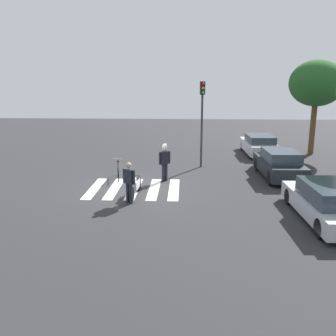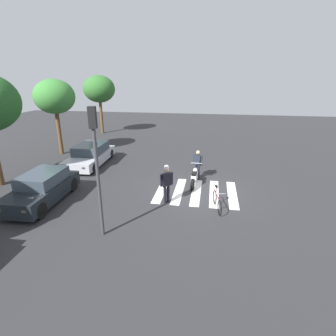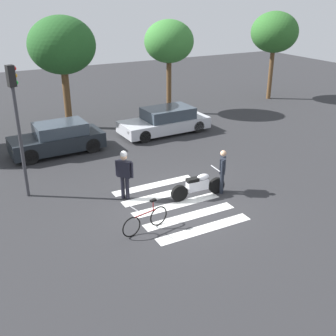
# 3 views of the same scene
# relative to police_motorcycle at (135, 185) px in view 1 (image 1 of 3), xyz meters

# --- Properties ---
(ground_plane) EXTENTS (60.00, 60.00, 0.00)m
(ground_plane) POSITION_rel_police_motorcycle_xyz_m (-0.98, -0.17, -0.45)
(ground_plane) COLOR #2B2B2D
(police_motorcycle) EXTENTS (2.14, 0.62, 1.02)m
(police_motorcycle) POSITION_rel_police_motorcycle_xyz_m (0.00, 0.00, 0.00)
(police_motorcycle) COLOR black
(police_motorcycle) RESTS_ON ground_plane
(leaning_bicycle) EXTENTS (1.68, 0.50, 0.99)m
(leaning_bicycle) POSITION_rel_police_motorcycle_xyz_m (-2.66, -1.18, -0.08)
(leaning_bicycle) COLOR black
(leaning_bicycle) RESTS_ON ground_plane
(officer_on_foot) EXTENTS (0.48, 0.54, 1.84)m
(officer_on_foot) POSITION_rel_police_motorcycle_xyz_m (-2.37, 1.14, 0.62)
(officer_on_foot) COLOR black
(officer_on_foot) RESTS_ON ground_plane
(officer_by_motorcycle) EXTENTS (0.46, 0.54, 1.66)m
(officer_by_motorcycle) POSITION_rel_police_motorcycle_xyz_m (0.97, -0.09, 0.50)
(officer_by_motorcycle) COLOR #1E232D
(officer_by_motorcycle) RESTS_ON ground_plane
(crosswalk_stripes) EXTENTS (3.31, 4.05, 0.01)m
(crosswalk_stripes) POSITION_rel_police_motorcycle_xyz_m (-0.98, -0.17, -0.45)
(crosswalk_stripes) COLOR silver
(crosswalk_stripes) RESTS_ON ground_plane
(car_white_van) EXTENTS (4.29, 1.93, 1.29)m
(car_white_van) POSITION_rel_police_motorcycle_xyz_m (-9.14, 6.97, 0.17)
(car_white_van) COLOR black
(car_white_van) RESTS_ON ground_plane
(car_black_suv) EXTENTS (4.19, 1.83, 1.41)m
(car_black_suv) POSITION_rel_police_motorcycle_xyz_m (-3.28, 6.83, 0.23)
(car_black_suv) COLOR black
(car_black_suv) RESTS_ON ground_plane
(car_silver_sedan) EXTENTS (4.73, 2.02, 1.33)m
(car_silver_sedan) POSITION_rel_police_motorcycle_xyz_m (2.43, 7.12, 0.19)
(car_silver_sedan) COLOR black
(car_silver_sedan) RESTS_ON ground_plane
(traffic_light_pole) EXTENTS (0.35, 0.29, 4.70)m
(traffic_light_pole) POSITION_rel_police_motorcycle_xyz_m (-5.40, 3.02, 2.67)
(traffic_light_pole) COLOR #38383D
(traffic_light_pole) RESTS_ON ground_plane
(street_tree_near) EXTENTS (3.44, 3.44, 6.04)m
(street_tree_near) POSITION_rel_police_motorcycle_xyz_m (-9.44, 10.43, 4.09)
(street_tree_near) COLOR brown
(street_tree_near) RESTS_ON ground_plane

